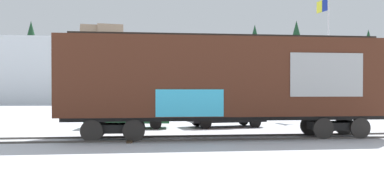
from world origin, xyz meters
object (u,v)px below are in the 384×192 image
(flagpole, at_px, (326,40))
(parked_car_black, at_px, (224,113))
(freight_car, at_px, (228,79))
(parked_car_green, at_px, (127,114))

(flagpole, xyz_separation_m, parked_car_black, (-8.81, -5.60, -5.01))
(parked_car_black, bearing_deg, flagpole, 32.46)
(freight_car, distance_m, parked_car_green, 7.23)
(freight_car, relative_size, flagpole, 1.57)
(freight_car, height_order, parked_car_green, freight_car)
(parked_car_green, distance_m, parked_car_black, 5.52)
(parked_car_green, relative_size, parked_car_black, 1.03)
(freight_car, height_order, parked_car_black, freight_car)
(parked_car_green, bearing_deg, flagpole, 21.61)
(flagpole, height_order, parked_car_green, flagpole)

